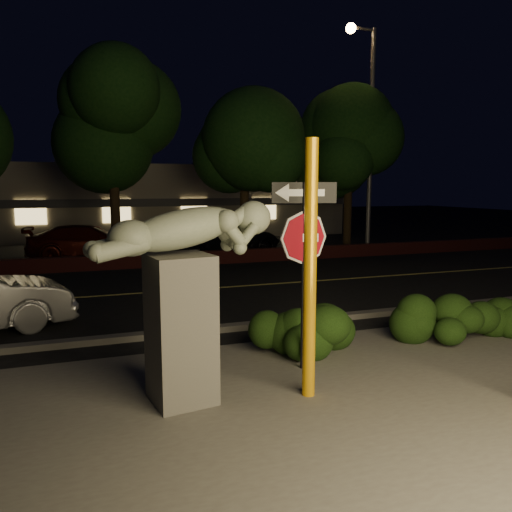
% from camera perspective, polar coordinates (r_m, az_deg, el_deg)
% --- Properties ---
extents(ground, '(90.00, 90.00, 0.00)m').
position_cam_1_polar(ground, '(17.01, -6.40, -1.70)').
color(ground, black).
rests_on(ground, ground).
extents(patio, '(14.00, 6.00, 0.02)m').
position_cam_1_polar(patio, '(7.12, 14.90, -15.81)').
color(patio, '#4C4944').
rests_on(patio, ground).
extents(road, '(80.00, 8.00, 0.01)m').
position_cam_1_polar(road, '(14.15, -3.64, -3.62)').
color(road, black).
rests_on(road, ground).
extents(lane_marking, '(80.00, 0.12, 0.00)m').
position_cam_1_polar(lane_marking, '(14.15, -3.64, -3.57)').
color(lane_marking, gold).
rests_on(lane_marking, road).
extents(curb, '(80.00, 0.25, 0.12)m').
position_cam_1_polar(curb, '(10.36, 2.60, -7.64)').
color(curb, '#4C4944').
rests_on(curb, ground).
extents(brick_wall, '(40.00, 0.35, 0.50)m').
position_cam_1_polar(brick_wall, '(18.22, -7.33, -0.27)').
color(brick_wall, '#421515').
rests_on(brick_wall, ground).
extents(parking_lot, '(40.00, 12.00, 0.01)m').
position_cam_1_polar(parking_lot, '(23.81, -10.21, 1.01)').
color(parking_lot, black).
rests_on(parking_lot, ground).
extents(building, '(22.00, 10.20, 4.00)m').
position_cam_1_polar(building, '(31.56, -12.65, 6.26)').
color(building, '#72685B').
rests_on(building, ground).
extents(tree_far_b, '(5.20, 5.20, 8.41)m').
position_cam_1_polar(tree_far_b, '(19.84, -16.26, 16.98)').
color(tree_far_b, black).
rests_on(tree_far_b, ground).
extents(tree_far_c, '(4.80, 4.80, 7.84)m').
position_cam_1_polar(tree_far_c, '(20.33, -1.37, 15.94)').
color(tree_far_c, black).
rests_on(tree_far_c, ground).
extents(tree_far_d, '(4.40, 4.40, 7.42)m').
position_cam_1_polar(tree_far_d, '(22.78, 10.66, 14.33)').
color(tree_far_d, black).
rests_on(tree_far_d, ground).
extents(yellow_pole_left, '(0.17, 0.17, 3.46)m').
position_cam_1_polar(yellow_pole_left, '(6.63, 6.20, -1.77)').
color(yellow_pole_left, orange).
rests_on(yellow_pole_left, ground).
extents(signpost, '(0.97, 0.24, 2.91)m').
position_cam_1_polar(signpost, '(7.58, 5.49, 2.04)').
color(signpost, black).
rests_on(signpost, ground).
extents(sculpture, '(2.49, 1.02, 2.65)m').
position_cam_1_polar(sculpture, '(6.52, -8.32, -2.82)').
color(sculpture, '#4C4944').
rests_on(sculpture, ground).
extents(hedge_center, '(2.20, 1.40, 1.06)m').
position_cam_1_polar(hedge_center, '(8.51, 5.37, -7.87)').
color(hedge_center, black).
rests_on(hedge_center, ground).
extents(hedge_right, '(1.76, 1.06, 1.10)m').
position_cam_1_polar(hedge_right, '(9.69, 20.00, -6.23)').
color(hedge_right, black).
rests_on(hedge_right, ground).
extents(hedge_far_right, '(1.54, 1.16, 0.96)m').
position_cam_1_polar(hedge_far_right, '(10.57, 26.50, -5.83)').
color(hedge_far_right, black).
rests_on(hedge_far_right, ground).
extents(streetlight, '(1.40, 0.41, 9.27)m').
position_cam_1_polar(streetlight, '(21.86, 12.58, 14.81)').
color(streetlight, '#515157').
rests_on(streetlight, ground).
extents(parked_car_red, '(4.29, 3.39, 1.37)m').
position_cam_1_polar(parked_car_red, '(21.31, -18.72, 1.74)').
color(parked_car_red, '#6A1008').
rests_on(parked_car_red, ground).
extents(parked_car_darkred, '(4.60, 1.91, 1.33)m').
position_cam_1_polar(parked_car_darkred, '(20.78, -18.71, 1.54)').
color(parked_car_darkred, '#3B0C06').
rests_on(parked_car_darkred, ground).
extents(parked_car_dark, '(5.63, 3.80, 1.43)m').
position_cam_1_polar(parked_car_dark, '(20.65, -3.99, 2.05)').
color(parked_car_dark, black).
rests_on(parked_car_dark, ground).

